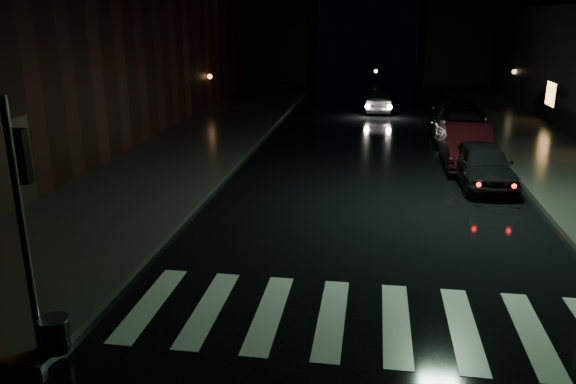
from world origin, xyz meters
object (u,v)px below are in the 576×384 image
at_px(parked_car_a, 482,164).
at_px(parked_car_b, 466,145).
at_px(parked_car_c, 461,131).
at_px(parked_car_d, 462,112).
at_px(oncoming_car, 379,101).

xyz_separation_m(parked_car_a, parked_car_b, (-0.15, 2.68, 0.07)).
xyz_separation_m(parked_car_c, parked_car_d, (0.85, 5.69, -0.12)).
height_order(parked_car_b, parked_car_d, parked_car_b).
height_order(parked_car_c, oncoming_car, parked_car_c).
bearing_deg(parked_car_c, oncoming_car, 108.49).
bearing_deg(parked_car_a, parked_car_b, 89.58).
xyz_separation_m(parked_car_b, parked_car_c, (0.20, 2.90, -0.02)).
height_order(parked_car_a, parked_car_d, parked_car_a).
bearing_deg(parked_car_b, parked_car_c, 86.66).
relative_size(parked_car_b, parked_car_c, 0.91).
bearing_deg(parked_car_d, parked_car_a, -89.12).
height_order(parked_car_b, oncoming_car, parked_car_b).
xyz_separation_m(parked_car_c, oncoming_car, (-3.45, 9.30, -0.11)).
height_order(parked_car_c, parked_car_d, parked_car_c).
distance_m(parked_car_a, oncoming_car, 15.27).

